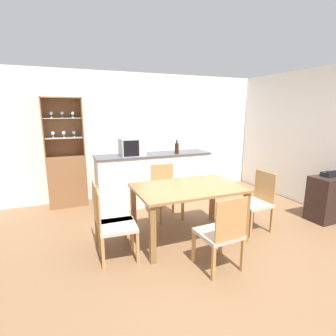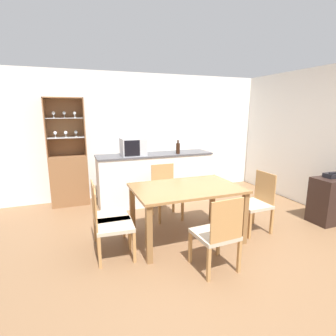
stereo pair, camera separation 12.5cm
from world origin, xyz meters
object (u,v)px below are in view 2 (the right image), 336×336
at_px(dining_chair_head_near, 217,234).
at_px(telephone, 332,175).
at_px(microwave, 133,147).
at_px(dining_chair_side_left_far, 107,215).
at_px(side_cabinet, 330,200).
at_px(dining_table, 186,194).
at_px(dining_chair_side_right_near, 255,203).
at_px(display_cabinet, 69,173).
at_px(wine_bottle, 178,148).
at_px(dining_chair_head_far, 166,192).
at_px(dining_chair_side_left_near, 111,224).

relative_size(dining_chair_head_near, telephone, 3.72).
bearing_deg(microwave, dining_chair_side_left_far, -116.28).
xyz_separation_m(dining_chair_head_near, telephone, (2.42, 0.54, 0.34)).
distance_m(dining_chair_side_left_far, side_cabinet, 3.53).
bearing_deg(dining_table, telephone, -6.77).
distance_m(dining_table, telephone, 2.45).
relative_size(dining_chair_side_right_near, dining_chair_head_near, 1.00).
height_order(display_cabinet, side_cabinet, display_cabinet).
distance_m(dining_table, wine_bottle, 1.58).
xyz_separation_m(dining_chair_head_far, dining_chair_side_left_far, (-1.07, -0.68, 0.00)).
height_order(side_cabinet, telephone, telephone).
relative_size(display_cabinet, microwave, 4.59).
xyz_separation_m(dining_table, dining_chair_side_right_near, (1.07, -0.14, -0.22)).
bearing_deg(dining_chair_side_left_near, wine_bottle, 139.61).
bearing_deg(display_cabinet, dining_chair_side_right_near, -40.87).
relative_size(dining_chair_side_right_near, dining_chair_side_left_far, 1.00).
height_order(dining_chair_side_right_near, dining_chair_head_near, same).
bearing_deg(dining_chair_side_left_far, dining_chair_head_near, 48.22).
distance_m(display_cabinet, telephone, 4.61).
xyz_separation_m(dining_chair_side_left_far, wine_bottle, (1.55, 1.30, 0.64)).
bearing_deg(dining_chair_head_far, telephone, 155.08).
bearing_deg(dining_chair_side_left_far, dining_chair_head_far, 122.80).
xyz_separation_m(dining_chair_head_far, dining_chair_side_right_near, (1.07, -0.97, 0.00)).
bearing_deg(dining_chair_side_left_near, side_cabinet, 91.04).
height_order(dining_chair_head_far, dining_chair_side_right_near, same).
xyz_separation_m(microwave, side_cabinet, (2.79, -1.89, -0.77)).
distance_m(dining_table, microwave, 1.68).
xyz_separation_m(display_cabinet, telephone, (3.94, -2.38, 0.16)).
height_order(dining_table, dining_chair_side_left_far, dining_chair_side_left_far).
relative_size(dining_chair_head_far, microwave, 2.02).
bearing_deg(dining_chair_head_far, wine_bottle, -127.98).
bearing_deg(dining_chair_side_right_near, display_cabinet, 47.30).
bearing_deg(dining_table, side_cabinet, -7.49).
relative_size(dining_chair_side_left_near, dining_chair_head_near, 1.00).
xyz_separation_m(dining_chair_head_near, microwave, (-0.37, 2.39, 0.69)).
xyz_separation_m(dining_chair_side_left_far, telephone, (3.50, -0.43, 0.34)).
height_order(dining_chair_side_left_near, dining_chair_head_far, same).
bearing_deg(side_cabinet, dining_chair_side_left_near, 177.12).
bearing_deg(dining_table, dining_chair_head_near, -89.78).
distance_m(microwave, wine_bottle, 0.86).
distance_m(dining_chair_side_left_near, microwave, 1.97).
bearing_deg(side_cabinet, dining_chair_head_far, 154.69).
height_order(dining_table, dining_chair_side_right_near, dining_chair_side_right_near).
bearing_deg(microwave, dining_table, -76.71).
height_order(display_cabinet, dining_chair_head_near, display_cabinet).
distance_m(dining_chair_head_far, microwave, 1.08).
height_order(dining_chair_head_far, dining_chair_head_near, same).
distance_m(dining_chair_side_left_near, dining_chair_head_far, 1.45).
bearing_deg(dining_chair_side_left_far, side_cabinet, 82.80).
xyz_separation_m(dining_table, dining_chair_head_far, (-0.00, 0.83, -0.22)).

